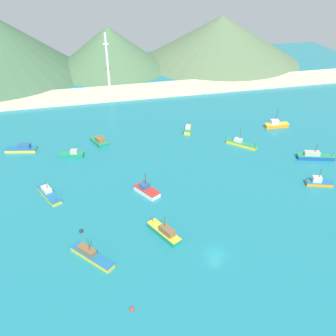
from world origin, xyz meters
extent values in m
cube|color=teal|center=(0.00, 30.00, -0.25)|extent=(260.00, 280.00, 0.50)
cube|color=orange|center=(35.97, 18.04, 0.44)|extent=(7.26, 4.27, 0.87)
cube|color=#1E669E|center=(35.97, 18.04, 0.97)|extent=(7.41, 4.36, 0.20)
cube|color=beige|center=(35.15, 18.31, 1.80)|extent=(2.72, 2.31, 1.46)
cylinder|color=#4C3823|center=(35.59, 18.17, 3.80)|extent=(0.13, 0.13, 2.53)
cube|color=gold|center=(-25.24, 4.80, 0.49)|extent=(8.66, 9.55, 0.97)
cube|color=#1E669E|center=(-25.24, 4.80, 1.07)|extent=(8.83, 9.75, 0.20)
cube|color=brown|center=(-26.12, 5.82, 1.71)|extent=(3.94, 4.21, 1.08)
cylinder|color=#4C3823|center=(-25.58, 5.19, 3.85)|extent=(0.13, 0.13, 3.19)
cube|color=gold|center=(10.69, 58.24, 0.63)|extent=(4.76, 7.44, 1.26)
cube|color=#238C5B|center=(10.69, 58.24, 1.36)|extent=(4.85, 7.59, 0.20)
cube|color=silver|center=(10.34, 57.41, 1.87)|extent=(2.36, 2.74, 0.81)
cylinder|color=#4C3823|center=(11.96, 61.22, 2.15)|extent=(0.39, 0.71, 1.70)
cube|color=#14478C|center=(42.93, 30.67, 0.57)|extent=(11.03, 5.35, 1.13)
cube|color=#238C5B|center=(42.93, 30.67, 1.23)|extent=(11.25, 5.46, 0.20)
cube|color=#B2ADA3|center=(41.63, 31.05, 1.92)|extent=(4.86, 3.00, 1.18)
cylinder|color=#4C3823|center=(47.59, 29.29, 1.93)|extent=(0.66, 0.30, 1.53)
cylinder|color=#4C3823|center=(42.50, 30.79, 3.86)|extent=(0.17, 0.17, 2.70)
cube|color=orange|center=(42.08, 53.75, 0.60)|extent=(8.42, 2.77, 1.21)
cube|color=gold|center=(42.08, 53.75, 1.31)|extent=(8.59, 2.83, 0.20)
cube|color=beige|center=(41.04, 53.81, 2.20)|extent=(2.94, 1.90, 1.58)
cylinder|color=#4C3823|center=(41.61, 53.78, 4.95)|extent=(0.14, 0.14, 3.93)
cube|color=#198466|center=(-20.32, 56.11, 0.45)|extent=(5.72, 7.82, 0.91)
cube|color=#238C5B|center=(-20.32, 56.11, 1.01)|extent=(5.83, 7.98, 0.20)
cube|color=brown|center=(-19.97, 55.29, 1.75)|extent=(3.40, 3.77, 1.29)
cube|color=#198466|center=(-9.27, 8.38, 0.59)|extent=(6.28, 9.14, 1.17)
cube|color=gold|center=(-9.27, 8.38, 1.27)|extent=(6.41, 9.32, 0.20)
cube|color=brown|center=(-8.75, 7.37, 2.07)|extent=(3.33, 4.19, 1.40)
cylinder|color=#4C3823|center=(-11.16, 12.00, 1.99)|extent=(0.42, 0.65, 1.58)
cylinder|color=#4C3823|center=(-9.10, 8.05, 4.24)|extent=(0.12, 0.12, 2.94)
cube|color=gold|center=(-44.56, 56.24, 0.45)|extent=(9.90, 4.87, 0.89)
cube|color=#1E669E|center=(-44.56, 56.24, 0.99)|extent=(10.09, 4.96, 0.20)
cube|color=#28568C|center=(-43.40, 56.00, 1.75)|extent=(4.03, 2.92, 1.33)
cube|color=silver|center=(-10.07, 24.82, 0.62)|extent=(6.29, 7.71, 1.24)
cube|color=red|center=(-10.07, 24.82, 1.34)|extent=(6.41, 7.86, 0.20)
cube|color=#28568C|center=(-10.55, 25.59, 2.08)|extent=(2.93, 2.87, 1.27)
cylinder|color=#4C3823|center=(-10.33, 25.25, 4.44)|extent=(0.19, 0.19, 3.45)
cube|color=gold|center=(24.36, 43.62, 0.48)|extent=(8.38, 8.60, 0.97)
cube|color=#238C5B|center=(24.36, 43.62, 1.07)|extent=(8.55, 8.77, 0.20)
cube|color=beige|center=(23.50, 44.51, 1.69)|extent=(2.85, 2.88, 1.06)
cylinder|color=#4C3823|center=(27.47, 40.38, 1.64)|extent=(0.49, 0.50, 1.31)
cylinder|color=#4C3823|center=(23.85, 44.15, 4.31)|extent=(0.12, 0.12, 4.18)
cube|color=#198466|center=(-29.12, 48.94, 0.55)|extent=(7.55, 3.87, 1.09)
cube|color=#238C5B|center=(-29.12, 48.94, 1.19)|extent=(7.70, 3.94, 0.20)
cube|color=#B2ADA3|center=(-28.24, 48.74, 1.84)|extent=(2.41, 2.15, 1.10)
cube|color=gold|center=(-34.91, 29.43, 0.43)|extent=(6.59, 10.00, 0.85)
cube|color=#1E669E|center=(-34.91, 29.43, 0.95)|extent=(6.72, 10.20, 0.20)
cube|color=beige|center=(-35.46, 30.54, 1.56)|extent=(3.03, 3.60, 1.02)
cylinder|color=#4C3823|center=(-32.95, 25.42, 1.45)|extent=(0.34, 0.52, 1.17)
cylinder|color=#4C3823|center=(-35.18, 29.98, 3.42)|extent=(0.11, 0.11, 2.70)
sphere|color=red|center=(-19.08, -9.12, 0.14)|extent=(0.80, 0.80, 0.80)
sphere|color=#232328|center=(-27.25, 13.78, 0.17)|extent=(0.95, 0.95, 0.95)
cube|color=beige|center=(0.00, 99.98, 0.60)|extent=(247.00, 17.45, 1.20)
cone|color=#476B47|center=(-8.63, 138.94, 10.59)|extent=(58.42, 58.42, 21.18)
cone|color=#56704C|center=(53.02, 141.58, 11.80)|extent=(87.02, 87.02, 23.60)
cylinder|color=silver|center=(-12.22, 104.56, 12.42)|extent=(1.06, 1.06, 24.84)
cylinder|color=silver|center=(-12.22, 104.56, 20.37)|extent=(2.48, 0.53, 0.53)
cylinder|color=silver|center=(-12.22, 104.56, 15.40)|extent=(0.53, 1.99, 0.53)
camera|label=1|loc=(-22.08, -50.11, 55.11)|focal=38.20mm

